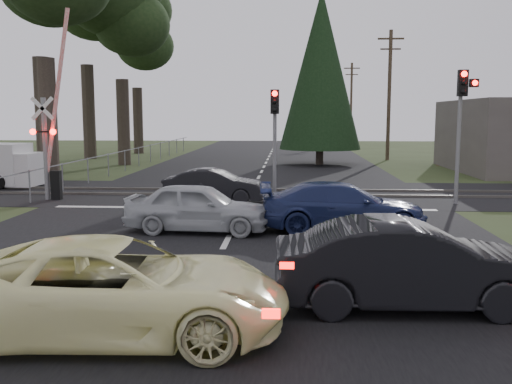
# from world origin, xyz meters

# --- Properties ---
(ground) EXTENTS (120.00, 120.00, 0.00)m
(ground) POSITION_xyz_m (0.00, 0.00, 0.00)
(ground) COLOR #2C3719
(ground) RESTS_ON ground
(road) EXTENTS (14.00, 100.00, 0.01)m
(road) POSITION_xyz_m (0.00, 10.00, 0.01)
(road) COLOR black
(road) RESTS_ON ground
(rail_corridor) EXTENTS (120.00, 8.00, 0.01)m
(rail_corridor) POSITION_xyz_m (0.00, 12.00, 0.01)
(rail_corridor) COLOR black
(rail_corridor) RESTS_ON ground
(stop_line) EXTENTS (13.00, 0.35, 0.00)m
(stop_line) POSITION_xyz_m (0.00, 8.20, 0.01)
(stop_line) COLOR silver
(stop_line) RESTS_ON ground
(rail_near) EXTENTS (120.00, 0.12, 0.10)m
(rail_near) POSITION_xyz_m (0.00, 11.20, 0.05)
(rail_near) COLOR #59544C
(rail_near) RESTS_ON ground
(rail_far) EXTENTS (120.00, 0.12, 0.10)m
(rail_far) POSITION_xyz_m (0.00, 12.80, 0.05)
(rail_far) COLOR #59544C
(rail_far) RESTS_ON ground
(crossing_signal) EXTENTS (1.62, 0.38, 6.96)m
(crossing_signal) POSITION_xyz_m (-7.27, 9.79, 2.06)
(crossing_signal) COLOR slate
(crossing_signal) RESTS_ON ground
(traffic_signal_right) EXTENTS (0.68, 0.48, 4.70)m
(traffic_signal_right) POSITION_xyz_m (7.55, 9.47, 3.31)
(traffic_signal_right) COLOR slate
(traffic_signal_right) RESTS_ON ground
(traffic_signal_center) EXTENTS (0.32, 0.48, 4.10)m
(traffic_signal_center) POSITION_xyz_m (1.00, 10.68, 2.81)
(traffic_signal_center) COLOR slate
(traffic_signal_center) RESTS_ON ground
(utility_pole_mid) EXTENTS (1.80, 0.26, 9.00)m
(utility_pole_mid) POSITION_xyz_m (8.50, 30.00, 4.73)
(utility_pole_mid) COLOR #4C3D2D
(utility_pole_mid) RESTS_ON ground
(utility_pole_far) EXTENTS (1.80, 0.26, 9.00)m
(utility_pole_far) POSITION_xyz_m (8.50, 55.00, 4.73)
(utility_pole_far) COLOR #4C3D2D
(utility_pole_far) RESTS_ON ground
(euc_tree_c) EXTENTS (6.00, 6.00, 13.20)m
(euc_tree_c) POSITION_xyz_m (-9.00, 25.00, 9.51)
(euc_tree_c) COLOR #473D33
(euc_tree_c) RESTS_ON ground
(euc_tree_e) EXTENTS (6.00, 6.00, 13.20)m
(euc_tree_e) POSITION_xyz_m (-11.00, 36.00, 9.51)
(euc_tree_e) COLOR #473D33
(euc_tree_e) RESTS_ON ground
(conifer_tree) EXTENTS (5.20, 5.20, 11.00)m
(conifer_tree) POSITION_xyz_m (3.50, 26.00, 5.99)
(conifer_tree) COLOR #473D33
(conifer_tree) RESTS_ON ground
(fence_left) EXTENTS (0.10, 36.00, 1.20)m
(fence_left) POSITION_xyz_m (-7.80, 22.50, 0.00)
(fence_left) COLOR slate
(fence_left) RESTS_ON ground
(cream_coupe) EXTENTS (5.13, 2.58, 1.39)m
(cream_coupe) POSITION_xyz_m (-0.93, -3.14, 0.70)
(cream_coupe) COLOR #FFFBB6
(cream_coupe) RESTS_ON ground
(dark_hatchback) EXTENTS (4.43, 1.66, 1.45)m
(dark_hatchback) POSITION_xyz_m (3.53, -1.70, 0.72)
(dark_hatchback) COLOR black
(dark_hatchback) RESTS_ON ground
(silver_car) EXTENTS (4.04, 1.86, 1.34)m
(silver_car) POSITION_xyz_m (-0.90, 4.24, 0.67)
(silver_car) COLOR #A6AAAE
(silver_car) RESTS_ON ground
(blue_sedan) EXTENTS (4.64, 2.08, 1.32)m
(blue_sedan) POSITION_xyz_m (3.03, 4.65, 0.66)
(blue_sedan) COLOR navy
(blue_sedan) RESTS_ON ground
(dark_car_far) EXTENTS (3.76, 1.52, 1.21)m
(dark_car_far) POSITION_xyz_m (-1.14, 9.54, 0.61)
(dark_car_far) COLOR black
(dark_car_far) RESTS_ON ground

